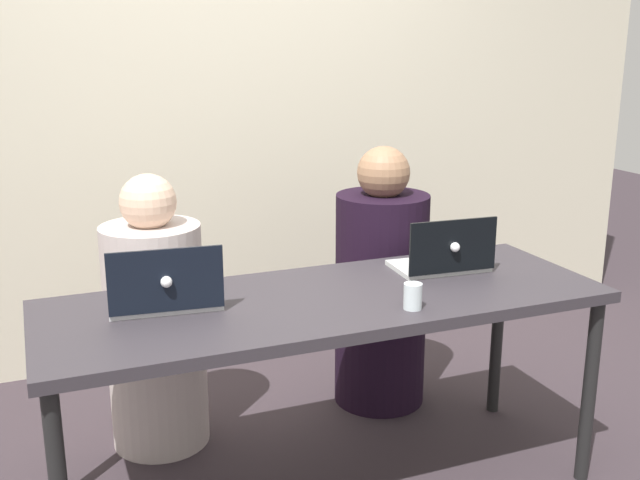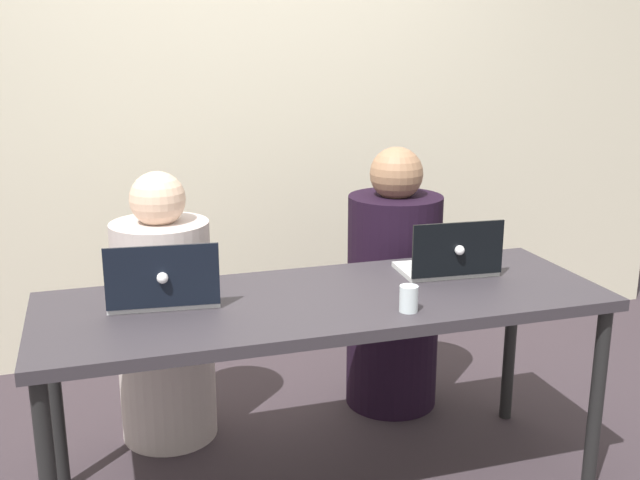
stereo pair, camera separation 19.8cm
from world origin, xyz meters
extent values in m
cube|color=beige|center=(0.00, 1.43, 1.27)|extent=(5.00, 0.10, 2.55)
cube|color=#322D32|center=(0.00, 0.00, 0.73)|extent=(1.92, 0.67, 0.04)
cylinder|color=black|center=(0.91, -0.29, 0.35)|extent=(0.05, 0.05, 0.71)
cylinder|color=black|center=(-0.91, 0.29, 0.35)|extent=(0.05, 0.05, 0.71)
cylinder|color=black|center=(0.91, 0.29, 0.35)|extent=(0.05, 0.05, 0.71)
cylinder|color=#BDAEA9|center=(-0.49, 0.58, 0.45)|extent=(0.45, 0.45, 0.91)
sphere|color=beige|center=(-0.49, 0.58, 1.00)|extent=(0.21, 0.21, 0.21)
cylinder|color=black|center=(0.49, 0.58, 0.47)|extent=(0.45, 0.45, 0.95)
sphere|color=#997051|center=(0.49, 0.58, 1.04)|extent=(0.23, 0.23, 0.23)
cube|color=silver|center=(-0.53, 0.12, 0.76)|extent=(0.38, 0.26, 0.02)
cube|color=black|center=(-0.54, 0.01, 0.87)|extent=(0.36, 0.05, 0.20)
sphere|color=white|center=(-0.54, -0.01, 0.87)|extent=(0.04, 0.04, 0.04)
cube|color=silver|center=(0.51, 0.14, 0.76)|extent=(0.36, 0.23, 0.02)
cube|color=black|center=(0.50, 0.03, 0.86)|extent=(0.35, 0.03, 0.20)
sphere|color=white|center=(0.50, 0.01, 0.86)|extent=(0.04, 0.04, 0.04)
cylinder|color=silver|center=(0.21, -0.22, 0.79)|extent=(0.06, 0.06, 0.09)
cylinder|color=silver|center=(0.21, -0.22, 0.77)|extent=(0.05, 0.05, 0.05)
camera|label=1|loc=(-0.92, -2.22, 1.59)|focal=42.00mm
camera|label=2|loc=(-0.73, -2.28, 1.59)|focal=42.00mm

